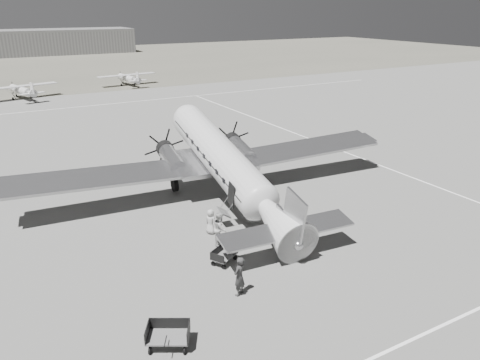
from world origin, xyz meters
name	(u,v)px	position (x,y,z in m)	size (l,w,h in m)	color
ground	(278,204)	(0.00, 0.00, 0.00)	(260.00, 260.00, 0.00)	slate
taxi_line_near	(460,317)	(0.00, -14.00, 0.01)	(60.00, 0.15, 0.01)	white
taxi_line_right	(404,175)	(12.00, 0.00, 0.01)	(0.15, 80.00, 0.01)	white
taxi_line_horizon	(116,103)	(0.00, 40.00, 0.01)	(90.00, 0.15, 0.01)	white
grass_infield	(51,64)	(0.00, 95.00, 0.00)	(260.00, 90.00, 0.01)	#615E51
hangar_main	(54,42)	(5.00, 120.00, 3.30)	(42.00, 14.00, 6.60)	slate
dc3_airliner	(225,165)	(-2.83, 2.13, 2.63)	(27.58, 19.14, 5.25)	#A8A8AA
light_plane_left	(22,92)	(-10.74, 49.39, 1.09)	(10.54, 8.55, 2.19)	silver
light_plane_right	(128,79)	(6.12, 54.24, 1.03)	(9.95, 8.07, 2.06)	silver
baggage_cart_near	(224,256)	(-6.67, -5.03, 0.41)	(1.45, 1.02, 0.82)	#606060
baggage_cart_far	(168,336)	(-11.51, -9.63, 0.49)	(1.73, 1.22, 0.98)	#606060
ground_crew	(239,276)	(-7.38, -7.89, 0.96)	(0.70, 0.46, 1.92)	#2F2F2F
ramp_agent	(220,228)	(-5.91, -3.11, 0.95)	(0.93, 0.72, 1.91)	#AEAEAC
passenger	(211,222)	(-5.80, -1.67, 0.75)	(0.73, 0.48, 1.50)	#B5B5B3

